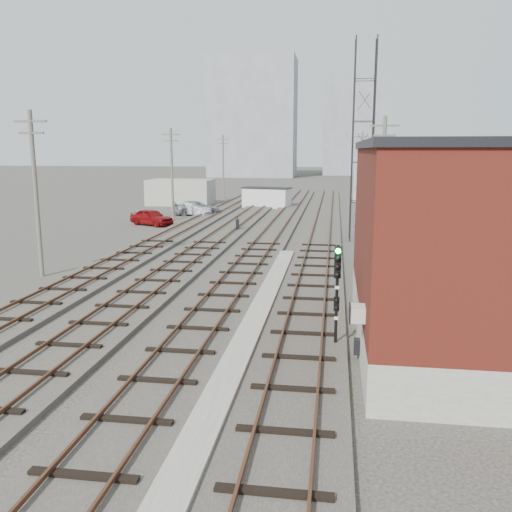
% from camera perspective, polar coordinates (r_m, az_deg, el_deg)
% --- Properties ---
extents(ground, '(320.00, 320.00, 0.00)m').
position_cam_1_polar(ground, '(67.82, 5.27, 5.21)').
color(ground, '#282621').
rests_on(ground, ground).
extents(track_right, '(3.20, 90.00, 0.39)m').
position_cam_1_polar(track_right, '(46.89, 6.93, 2.68)').
color(track_right, '#332D28').
rests_on(track_right, ground).
extents(track_mid_right, '(3.20, 90.00, 0.39)m').
position_cam_1_polar(track_mid_right, '(47.14, 2.06, 2.80)').
color(track_mid_right, '#332D28').
rests_on(track_mid_right, ground).
extents(track_mid_left, '(3.20, 90.00, 0.39)m').
position_cam_1_polar(track_mid_left, '(47.74, -2.72, 2.89)').
color(track_mid_left, '#332D28').
rests_on(track_mid_left, ground).
extents(track_left, '(3.20, 90.00, 0.39)m').
position_cam_1_polar(track_left, '(48.65, -7.36, 2.97)').
color(track_left, '#332D28').
rests_on(track_left, ground).
extents(platform_curb, '(0.90, 28.00, 0.26)m').
position_cam_1_polar(platform_curb, '(22.63, 0.18, -6.34)').
color(platform_curb, gray).
rests_on(platform_curb, ground).
extents(brick_building, '(6.54, 12.20, 7.22)m').
position_cam_1_polar(brick_building, '(20.05, 19.56, 1.03)').
color(brick_building, gray).
rests_on(brick_building, ground).
extents(lattice_tower, '(1.60, 1.60, 15.00)m').
position_cam_1_polar(lattice_tower, '(42.43, 11.17, 11.69)').
color(lattice_tower, black).
rests_on(lattice_tower, ground).
extents(utility_pole_left_a, '(1.80, 0.24, 9.00)m').
position_cam_1_polar(utility_pole_left_a, '(31.80, -22.18, 6.47)').
color(utility_pole_left_a, '#595147').
rests_on(utility_pole_left_a, ground).
extents(utility_pole_left_b, '(1.80, 0.24, 9.00)m').
position_cam_1_polar(utility_pole_left_b, '(54.82, -8.84, 8.76)').
color(utility_pole_left_b, '#595147').
rests_on(utility_pole_left_b, ground).
extents(utility_pole_left_c, '(1.80, 0.24, 9.00)m').
position_cam_1_polar(utility_pole_left_c, '(79.05, -3.48, 9.55)').
color(utility_pole_left_c, '#595147').
rests_on(utility_pole_left_c, ground).
extents(utility_pole_right_a, '(1.80, 0.24, 9.00)m').
position_cam_1_polar(utility_pole_right_a, '(35.56, 13.15, 7.41)').
color(utility_pole_right_a, '#595147').
rests_on(utility_pole_right_a, ground).
extents(utility_pole_right_b, '(1.80, 0.24, 9.00)m').
position_cam_1_polar(utility_pole_right_b, '(65.48, 11.01, 9.05)').
color(utility_pole_right_b, '#595147').
rests_on(utility_pole_right_b, ground).
extents(apartment_left, '(22.00, 14.00, 30.00)m').
position_cam_1_polar(apartment_left, '(144.22, -0.33, 14.32)').
color(apartment_left, gray).
rests_on(apartment_left, ground).
extents(apartment_right, '(16.00, 12.00, 26.00)m').
position_cam_1_polar(apartment_right, '(157.56, 10.17, 13.15)').
color(apartment_right, gray).
rests_on(apartment_right, ground).
extents(shed_left, '(8.00, 5.00, 3.20)m').
position_cam_1_polar(shed_left, '(70.35, -7.92, 6.67)').
color(shed_left, gray).
rests_on(shed_left, ground).
extents(shed_right, '(6.00, 6.00, 4.00)m').
position_cam_1_polar(shed_right, '(77.72, 12.39, 7.23)').
color(shed_right, gray).
rests_on(shed_right, ground).
extents(signal_mast, '(0.40, 0.40, 3.71)m').
position_cam_1_polar(signal_mast, '(19.08, 8.52, -3.55)').
color(signal_mast, gray).
rests_on(signal_mast, ground).
extents(switch_stand, '(0.34, 0.34, 1.21)m').
position_cam_1_polar(switch_stand, '(46.76, -1.96, 3.31)').
color(switch_stand, black).
rests_on(switch_stand, ground).
extents(site_trailer, '(6.24, 3.84, 2.44)m').
position_cam_1_polar(site_trailer, '(66.40, 1.14, 6.20)').
color(site_trailer, silver).
rests_on(site_trailer, ground).
extents(car_red, '(4.79, 3.62, 1.52)m').
position_cam_1_polar(car_red, '(51.46, -10.94, 4.04)').
color(car_red, maroon).
rests_on(car_red, ground).
extents(car_silver, '(4.53, 2.93, 1.41)m').
position_cam_1_polar(car_silver, '(58.59, -6.79, 4.95)').
color(car_silver, '#B0B4B8').
rests_on(car_silver, ground).
extents(car_grey, '(5.56, 3.86, 1.49)m').
position_cam_1_polar(car_grey, '(59.07, -6.28, 5.05)').
color(car_grey, gray).
rests_on(car_grey, ground).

